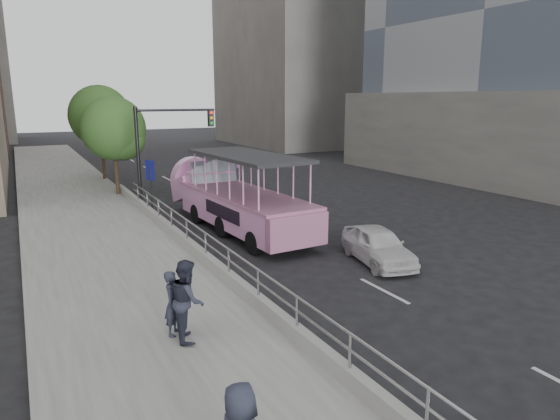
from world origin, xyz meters
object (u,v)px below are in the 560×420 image
object	(u,v)px
pedestrian_mid	(187,300)
parking_sign	(151,183)
duck_boat	(233,200)
car	(378,245)
street_tree_far	(102,118)
pedestrian_near	(173,303)
street_tree_near	(116,131)
traffic_signal	(161,140)

from	to	relation	value
pedestrian_mid	parking_sign	bearing A→B (deg)	1.74
duck_boat	pedestrian_mid	distance (m)	11.02
pedestrian_mid	duck_boat	bearing A→B (deg)	-15.91
car	street_tree_far	xyz separation A→B (m)	(-5.59, 21.76, 3.67)
car	pedestrian_near	bearing A→B (deg)	-149.65
car	street_tree_far	size ratio (longest dim) A/B	0.57
car	street_tree_near	world-z (taller)	street_tree_near
parking_sign	duck_boat	bearing A→B (deg)	-46.83
duck_boat	parking_sign	xyz separation A→B (m)	(-2.85, 3.03, 0.51)
duck_boat	pedestrian_near	distance (m)	10.81
duck_boat	traffic_signal	bearing A→B (deg)	106.41
car	street_tree_near	bearing A→B (deg)	122.54
car	traffic_signal	xyz separation A→B (m)	(-4.19, 12.33, 2.87)
parking_sign	street_tree_near	bearing A→B (deg)	93.68
traffic_signal	street_tree_near	size ratio (longest dim) A/B	0.91
pedestrian_mid	street_tree_far	size ratio (longest dim) A/B	0.29
street_tree_near	street_tree_far	bearing A→B (deg)	88.09
car	street_tree_far	bearing A→B (deg)	116.77
street_tree_near	street_tree_far	size ratio (longest dim) A/B	0.89
car	parking_sign	bearing A→B (deg)	131.17
car	parking_sign	world-z (taller)	parking_sign
street_tree_far	traffic_signal	bearing A→B (deg)	-81.57
parking_sign	traffic_signal	bearing A→B (deg)	64.03
car	street_tree_near	distance (m)	17.09
duck_boat	pedestrian_mid	xyz separation A→B (m)	(-5.15, -9.74, -0.03)
parking_sign	pedestrian_near	bearing A→B (deg)	-101.55
parking_sign	street_tree_near	world-z (taller)	street_tree_near
pedestrian_mid	traffic_signal	bearing A→B (deg)	-1.01
pedestrian_near	street_tree_far	distance (m)	24.66
pedestrian_near	pedestrian_mid	bearing A→B (deg)	-111.21
duck_boat	car	distance (m)	7.29
pedestrian_mid	parking_sign	distance (m)	12.99
duck_boat	traffic_signal	distance (m)	6.19
traffic_signal	car	bearing A→B (deg)	-71.24
pedestrian_mid	traffic_signal	distance (m)	15.84
duck_boat	street_tree_near	size ratio (longest dim) A/B	1.80
street_tree_near	parking_sign	bearing A→B (deg)	-86.32
pedestrian_near	parking_sign	xyz separation A→B (m)	(2.54, 12.41, 0.70)
duck_boat	parking_sign	bearing A→B (deg)	133.17
pedestrian_near	traffic_signal	world-z (taller)	traffic_signal
car	pedestrian_mid	bearing A→B (deg)	-146.76
traffic_signal	street_tree_near	world-z (taller)	street_tree_near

